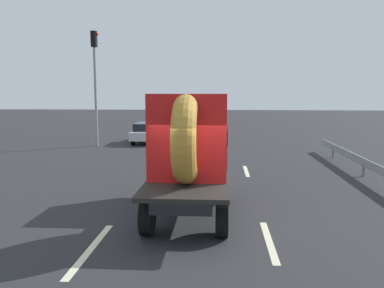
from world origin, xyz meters
The scene contains 8 objects.
ground_plane centered at (0.00, 0.00, 0.00)m, with size 120.00×120.00×0.00m, color #28282B.
flatbed_truck centered at (-0.36, 1.30, 1.60)m, with size 2.02×4.88×3.22m.
distant_sedan centered at (-4.14, 15.74, 0.68)m, with size 1.67×3.89×1.27m.
traffic_light centered at (-6.90, 13.88, 4.31)m, with size 0.42×0.36×6.72m.
lane_dash_left_near centered at (-2.25, -1.66, 0.00)m, with size 2.93×0.16×0.01m, color beige.
lane_dash_left_far centered at (-2.25, 7.08, 0.00)m, with size 2.23×0.16×0.01m, color beige.
lane_dash_right_near centered at (1.54, -0.96, 0.00)m, with size 2.51×0.16×0.01m, color beige.
lane_dash_right_far centered at (1.54, 6.83, 0.00)m, with size 2.29×0.16×0.01m, color beige.
Camera 1 is at (0.43, -9.54, 3.29)m, focal length 37.58 mm.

